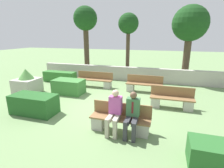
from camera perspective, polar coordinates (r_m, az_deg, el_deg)
ground_plane at (r=7.34m, az=-4.05°, el=-7.55°), size 60.00×60.00×0.00m
perimeter_wall at (r=11.58m, az=4.42°, el=3.41°), size 12.00×0.30×0.90m
bench_front at (r=5.52m, az=2.70°, el=-11.95°), size 1.86×0.48×0.85m
bench_left_side at (r=10.14m, az=-5.88°, el=0.99°), size 2.16×0.49×0.85m
bench_right_side at (r=9.32m, az=10.44°, el=-0.56°), size 1.89×0.49×0.85m
bench_back at (r=7.56m, az=18.90°, el=-5.07°), size 1.73×0.48×0.85m
person_seated_man at (r=5.14m, az=6.62°, el=-9.22°), size 0.38×0.64×1.33m
person_seated_woman at (r=5.25m, az=0.77°, el=-8.51°), size 0.38×0.64×1.33m
hedge_block_near_left at (r=4.85m, az=32.01°, el=-19.32°), size 1.37×0.73×0.58m
hedge_block_near_right at (r=11.72m, az=-16.68°, el=2.32°), size 2.11×0.62×0.65m
hedge_block_mid_left at (r=7.29m, az=-24.07°, el=-6.01°), size 1.71×0.83×0.73m
hedge_block_mid_right at (r=9.18m, az=-13.95°, el=-0.81°), size 1.52×0.88×0.73m
planter_corner_left at (r=9.92m, az=-25.99°, el=0.32°), size 1.10×1.10×1.27m
tree_leftmost at (r=14.08m, az=-8.66°, el=19.58°), size 1.79×1.79×5.01m
tree_center_left at (r=12.41m, az=5.37°, el=18.37°), size 1.37×1.37×4.35m
tree_center_right at (r=12.19m, az=24.14°, el=17.14°), size 2.16×2.16×4.68m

